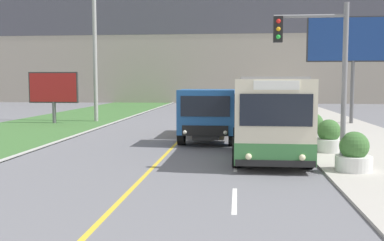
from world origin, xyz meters
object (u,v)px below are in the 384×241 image
Objects in this scene: planter_round_far at (307,121)px; planter_round_near at (354,154)px; dump_truck at (208,115)px; car_distant at (252,106)px; utility_pole_far at (95,34)px; billboard_small at (54,89)px; planter_round_third at (314,128)px; traffic_light_mast at (322,65)px; planter_round_second at (329,138)px; billboard_large at (354,42)px; city_bus at (269,118)px.

planter_round_near is at bearing -91.31° from planter_round_far.
dump_truck is 8.48m from planter_round_near.
dump_truck is at bearing -97.94° from car_distant.
utility_pole_far is at bearing -141.71° from car_distant.
billboard_small is at bearing 168.35° from planter_round_far.
car_distant is 3.48× the size of planter_round_near.
planter_round_near is 7.71m from planter_round_third.
planter_round_near is (16.03, -14.92, -1.73)m from billboard_small.
planter_round_second is (1.02, 3.81, -2.75)m from traffic_light_mast.
city_bus is at bearing -114.21° from billboard_large.
billboard_large is at bearing 73.13° from traffic_light_mast.
dump_truck reaches higher than planter_round_second.
planter_round_far is at bearing 86.45° from planter_round_third.
car_distant is 14.20m from planter_round_far.
billboard_large is 17.44m from planter_round_near.
car_distant is (0.08, 23.38, -0.84)m from city_bus.
planter_round_second reaches higher than planter_round_near.
dump_truck is at bearing 149.37° from planter_round_second.
car_distant is 1.23× the size of billboard_small.
planter_round_second is (5.00, -2.96, -0.63)m from dump_truck.
dump_truck is 1.59× the size of car_distant.
billboard_small reaches higher than planter_round_third.
planter_round_second is at bearing -30.63° from dump_truck.
utility_pole_far is 9.54× the size of planter_round_second.
dump_truck is 13.72m from billboard_small.
billboard_small is 2.82× the size of planter_round_near.
city_bus is at bearing -90.19° from car_distant.
traffic_light_mast is (12.61, -16.59, -2.79)m from utility_pole_far.
dump_truck is (-2.53, 4.69, -0.26)m from city_bus.
car_distant is 21.78m from planter_round_second.
planter_round_second is at bearing -90.62° from planter_round_third.
planter_round_second is at bearing -92.08° from planter_round_far.
car_distant is 17.33m from billboard_small.
billboard_small is at bearing 143.65° from dump_truck.
city_bus reaches higher than planter_round_far.
traffic_light_mast is 4.81m from planter_round_second.
dump_truck reaches higher than planter_round_far.
planter_round_near is 0.96× the size of planter_round_second.
planter_round_third is 1.03× the size of planter_round_far.
billboard_large is 20.20m from billboard_small.
traffic_light_mast reaches higher than city_bus.
car_distant is 12.10m from billboard_large.
utility_pole_far is 4.82m from billboard_small.
traffic_light_mast is 4.12× the size of planter_round_second.
planter_round_near is (-3.89, -16.31, -4.78)m from billboard_large.
city_bus is 0.46× the size of utility_pole_far.
traffic_light_mast is 21.14m from billboard_small.
planter_round_far is (5.28, 4.75, -0.66)m from dump_truck.
planter_round_near is at bearing -84.61° from car_distant.
utility_pole_far is at bearing 127.25° from traffic_light_mast.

